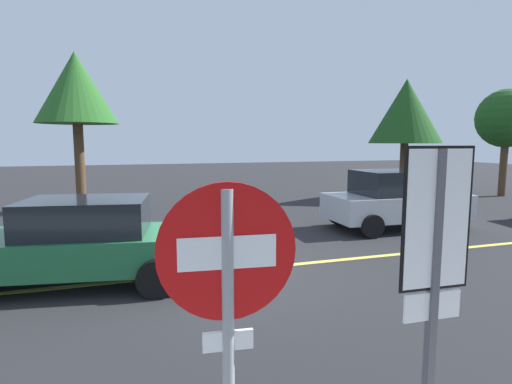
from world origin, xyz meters
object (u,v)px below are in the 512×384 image
car_silver_near_curb (395,200)px  car_green_behind_van (78,242)px  stop_sign (228,316)px  tree_right_verge (507,119)px  tree_left_verge (76,89)px  tree_centre_verge (406,112)px  speed_limit_sign (435,257)px

car_silver_near_curb → car_green_behind_van: size_ratio=0.91×
stop_sign → tree_right_verge: tree_right_verge is taller
tree_left_verge → tree_right_verge: 18.45m
tree_left_verge → car_silver_near_curb: bearing=-33.2°
tree_centre_verge → car_green_behind_van: bearing=-148.9°
stop_sign → tree_left_verge: size_ratio=0.41×
tree_centre_verge → tree_left_verge: bearing=177.1°
tree_right_verge → stop_sign: bearing=-142.3°
speed_limit_sign → tree_right_verge: (14.81, 12.46, 1.81)m
stop_sign → car_green_behind_van: size_ratio=0.52×
tree_centre_verge → tree_right_verge: bearing=-7.3°
stop_sign → tree_left_verge: tree_left_verge is taller
stop_sign → tree_centre_verge: (11.27, 13.25, 2.24)m
speed_limit_sign → tree_right_verge: bearing=40.1°
stop_sign → car_silver_near_curb: size_ratio=0.57×
tree_right_verge → tree_left_verge: bearing=175.9°
tree_right_verge → car_green_behind_van: bearing=-158.5°
tree_left_verge → tree_right_verge: (18.39, -1.33, -0.81)m
car_green_behind_van → tree_left_verge: bearing=95.0°
car_green_behind_van → stop_sign: bearing=-76.5°
stop_sign → car_silver_near_curb: 10.64m
car_silver_near_curb → tree_right_verge: 10.75m
speed_limit_sign → tree_centre_verge: 16.47m
car_silver_near_curb → car_green_behind_van: (-8.35, -2.35, -0.07)m
car_silver_near_curb → car_green_behind_van: car_silver_near_curb is taller
stop_sign → speed_limit_sign: bearing=5.6°
car_silver_near_curb → tree_right_verge: (9.32, 4.61, 2.73)m
stop_sign → tree_left_verge: bearing=98.5°
tree_centre_verge → tree_right_verge: size_ratio=1.06×
tree_right_verge → tree_centre_verge: bearing=172.7°
speed_limit_sign → car_silver_near_curb: speed_limit_sign is taller
speed_limit_sign → tree_left_verge: 14.48m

